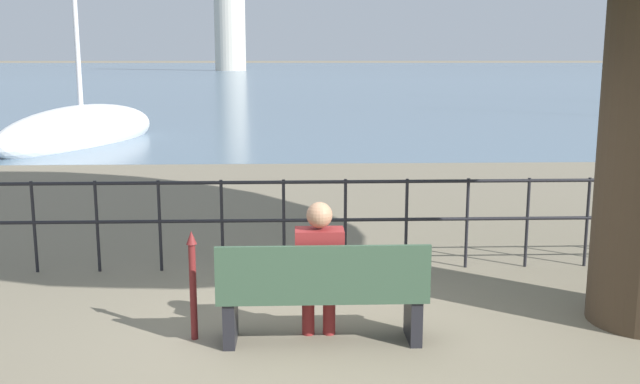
{
  "coord_description": "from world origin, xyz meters",
  "views": [
    {
      "loc": [
        -0.24,
        -5.8,
        2.41
      ],
      "look_at": [
        0.0,
        0.5,
        1.21
      ],
      "focal_mm": 40.0,
      "sensor_mm": 36.0,
      "label": 1
    }
  ],
  "objects_px": {
    "seated_person_left": "(319,265)",
    "closed_umbrella": "(193,279)",
    "sailboat_2": "(82,131)",
    "park_bench": "(323,295)"
  },
  "relations": [
    {
      "from": "seated_person_left",
      "to": "closed_umbrella",
      "type": "bearing_deg",
      "value": 176.47
    },
    {
      "from": "seated_person_left",
      "to": "sailboat_2",
      "type": "relative_size",
      "value": 0.12
    },
    {
      "from": "park_bench",
      "to": "closed_umbrella",
      "type": "relative_size",
      "value": 1.83
    },
    {
      "from": "seated_person_left",
      "to": "closed_umbrella",
      "type": "xyz_separation_m",
      "value": [
        -1.08,
        0.07,
        -0.14
      ]
    },
    {
      "from": "sailboat_2",
      "to": "seated_person_left",
      "type": "bearing_deg",
      "value": -49.47
    },
    {
      "from": "park_bench",
      "to": "seated_person_left",
      "type": "relative_size",
      "value": 1.44
    },
    {
      "from": "seated_person_left",
      "to": "closed_umbrella",
      "type": "distance_m",
      "value": 1.09
    },
    {
      "from": "seated_person_left",
      "to": "sailboat_2",
      "type": "bearing_deg",
      "value": 113.03
    },
    {
      "from": "closed_umbrella",
      "to": "sailboat_2",
      "type": "bearing_deg",
      "value": 109.4
    },
    {
      "from": "park_bench",
      "to": "sailboat_2",
      "type": "bearing_deg",
      "value": 113.01
    }
  ]
}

